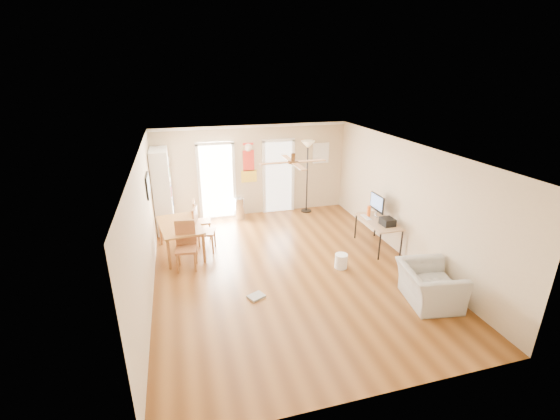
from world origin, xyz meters
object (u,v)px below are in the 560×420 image
object	(u,v)px
dining_chair_near	(186,247)
torchiere_lamp	(307,177)
wastebasket_a	(341,261)
dining_chair_right_a	(202,219)
armchair	(429,285)
dining_table	(181,239)
trash_can	(240,208)
computer_desk	(377,234)
printer	(387,222)
dining_chair_right_b	(205,230)
bookshelf	(162,191)

from	to	relation	value
dining_chair_near	torchiere_lamp	distance (m)	4.48
wastebasket_a	dining_chair_right_a	bearing A→B (deg)	138.86
dining_chair_right_a	wastebasket_a	world-z (taller)	dining_chair_right_a
dining_chair_right_a	armchair	bearing A→B (deg)	-133.70
dining_table	trash_can	distance (m)	2.41
torchiere_lamp	computer_desk	world-z (taller)	torchiere_lamp
dining_chair_right_a	torchiere_lamp	xyz separation A→B (m)	(3.15, 1.04, 0.58)
dining_chair_right_a	trash_can	bearing A→B (deg)	-45.04
dining_chair_right_a	computer_desk	distance (m)	4.33
dining_chair_near	printer	distance (m)	4.54
torchiere_lamp	printer	size ratio (longest dim) A/B	6.65
dining_table	dining_chair_right_b	bearing A→B (deg)	-2.62
dining_chair_right_a	printer	size ratio (longest dim) A/B	3.02
bookshelf	dining_chair_right_a	world-z (taller)	bookshelf
bookshelf	dining_table	distance (m)	1.73
dining_chair_near	armchair	size ratio (longest dim) A/B	0.96
trash_can	dining_chair_right_a	bearing A→B (deg)	-138.14
computer_desk	armchair	xyz separation A→B (m)	(-0.23, -2.30, 0.01)
bookshelf	computer_desk	bearing A→B (deg)	-12.28
dining_chair_right_b	wastebasket_a	world-z (taller)	dining_chair_right_b
wastebasket_a	armchair	bearing A→B (deg)	-57.73
bookshelf	computer_desk	distance (m)	5.54
dining_chair_right_a	printer	xyz separation A→B (m)	(4.05, -1.96, 0.28)
dining_chair_right_a	dining_chair_right_b	distance (m)	0.78
dining_chair_near	torchiere_lamp	xyz separation A→B (m)	(3.61, 2.59, 0.55)
printer	wastebasket_a	xyz separation A→B (m)	(-1.31, -0.43, -0.60)
dining_chair_near	trash_can	world-z (taller)	dining_chair_near
bookshelf	dining_table	size ratio (longest dim) A/B	1.49
printer	armchair	xyz separation A→B (m)	(-0.30, -2.03, -0.41)
bookshelf	dining_chair_right_b	bearing A→B (deg)	-45.08
torchiere_lamp	dining_chair_near	bearing A→B (deg)	-144.33
bookshelf	trash_can	size ratio (longest dim) A/B	3.47
computer_desk	trash_can	bearing A→B (deg)	136.86
dining_table	bookshelf	bearing A→B (deg)	103.36
dining_chair_right_a	armchair	xyz separation A→B (m)	(3.75, -3.99, -0.13)
trash_can	computer_desk	distance (m)	3.93
dining_chair_near	wastebasket_a	xyz separation A→B (m)	(3.20, -0.85, -0.36)
bookshelf	torchiere_lamp	distance (m)	4.07
dining_chair_right_b	torchiere_lamp	xyz separation A→B (m)	(3.15, 1.82, 0.53)
wastebasket_a	armchair	distance (m)	1.90
dining_chair_near	computer_desk	distance (m)	4.45
dining_chair_right_b	dining_chair_near	world-z (taller)	dining_chair_right_b
trash_can	torchiere_lamp	bearing A→B (deg)	1.34
torchiere_lamp	bookshelf	bearing A→B (deg)	-176.23
dining_table	dining_chair_right_a	xyz separation A→B (m)	(0.55, 0.75, 0.12)
dining_table	torchiere_lamp	bearing A→B (deg)	25.93
torchiere_lamp	armchair	distance (m)	5.12
dining_table	dining_chair_near	bearing A→B (deg)	-83.89
dining_table	armchair	size ratio (longest dim) A/B	1.34
trash_can	wastebasket_a	bearing A→B (deg)	-64.36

